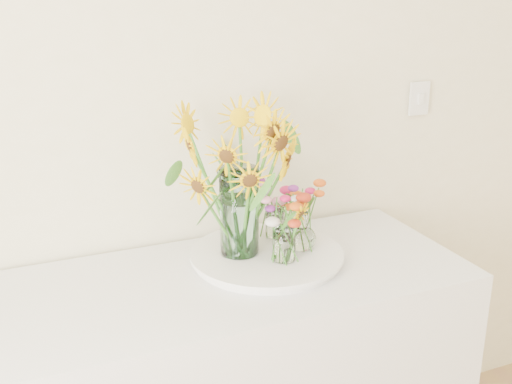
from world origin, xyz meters
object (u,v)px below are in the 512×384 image
at_px(small_vase_c, 275,223).
at_px(mason_jar, 239,212).
at_px(small_vase_a, 284,243).
at_px(tray, 267,257).
at_px(small_vase_b, 302,231).

bearing_deg(small_vase_c, mason_jar, -154.14).
xyz_separation_m(mason_jar, small_vase_a, (0.10, -0.10, -0.08)).
distance_m(tray, small_vase_a, 0.10).
bearing_deg(mason_jar, tray, -21.64).
xyz_separation_m(small_vase_a, small_vase_b, (0.09, 0.05, 0.00)).
distance_m(tray, mason_jar, 0.17).
relative_size(mason_jar, small_vase_b, 2.15).
bearing_deg(tray, small_vase_c, 54.58).
relative_size(mason_jar, small_vase_c, 2.67).
bearing_deg(small_vase_b, tray, 172.49).
xyz_separation_m(tray, small_vase_c, (0.07, 0.10, 0.06)).
relative_size(tray, small_vase_a, 3.76).
bearing_deg(tray, small_vase_a, -70.76).
relative_size(small_vase_a, small_vase_b, 0.93).
relative_size(tray, small_vase_b, 3.49).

